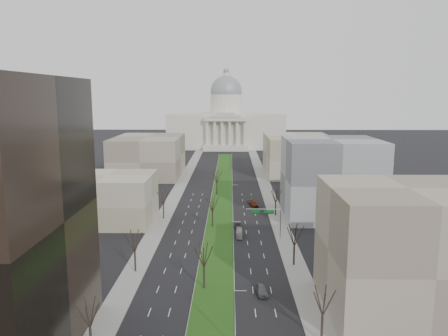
# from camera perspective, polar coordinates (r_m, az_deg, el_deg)

# --- Properties ---
(ground) EXTENTS (600.00, 600.00, 0.00)m
(ground) POSITION_cam_1_polar(r_m,az_deg,el_deg) (164.41, -0.25, -3.53)
(ground) COLOR black
(ground) RESTS_ON ground
(median) EXTENTS (8.00, 222.03, 0.20)m
(median) POSITION_cam_1_polar(r_m,az_deg,el_deg) (163.41, -0.25, -3.57)
(median) COLOR #999993
(median) RESTS_ON ground
(sidewalk_left) EXTENTS (5.00, 330.00, 0.15)m
(sidewalk_left) POSITION_cam_1_polar(r_m,az_deg,el_deg) (141.65, -7.57, -5.76)
(sidewalk_left) COLOR gray
(sidewalk_left) RESTS_ON ground
(sidewalk_right) EXTENTS (5.00, 330.00, 0.15)m
(sidewalk_right) POSITION_cam_1_polar(r_m,az_deg,el_deg) (140.89, 6.73, -5.82)
(sidewalk_right) COLOR gray
(sidewalk_right) RESTS_ON ground
(capitol) EXTENTS (80.00, 46.00, 55.00)m
(capitol) POSITION_cam_1_polar(r_m,az_deg,el_deg) (310.35, 0.28, 5.77)
(capitol) COLOR beige
(capitol) RESTS_ON ground
(building_beige_left) EXTENTS (26.00, 22.00, 14.00)m
(building_beige_left) POSITION_cam_1_polar(r_m,az_deg,el_deg) (133.67, -14.87, -3.87)
(building_beige_left) COLOR tan
(building_beige_left) RESTS_ON ground
(building_tan_right) EXTENTS (26.00, 24.00, 22.00)m
(building_tan_right) POSITION_cam_1_polar(r_m,az_deg,el_deg) (82.42, 22.44, -9.92)
(building_tan_right) COLOR gray
(building_tan_right) RESTS_ON ground
(building_grey_right) EXTENTS (28.00, 26.00, 24.00)m
(building_grey_right) POSITION_cam_1_polar(r_m,az_deg,el_deg) (138.00, 13.79, -1.28)
(building_grey_right) COLOR slate
(building_grey_right) RESTS_ON ground
(building_far_left) EXTENTS (30.00, 40.00, 18.00)m
(building_far_left) POSITION_cam_1_polar(r_m,az_deg,el_deg) (205.61, -9.84, 1.56)
(building_far_left) COLOR gray
(building_far_left) RESTS_ON ground
(building_far_right) EXTENTS (30.00, 40.00, 18.00)m
(building_far_right) POSITION_cam_1_polar(r_m,az_deg,el_deg) (209.46, 9.61, 1.71)
(building_far_right) COLOR tan
(building_far_right) RESTS_ON ground
(tree_left_near) EXTENTS (5.10, 5.10, 9.18)m
(tree_left_near) POSITION_cam_1_polar(r_m,az_deg,el_deg) (68.85, -17.20, -17.55)
(tree_left_near) COLOR black
(tree_left_near) RESTS_ON ground
(tree_left_mid) EXTENTS (5.40, 5.40, 9.72)m
(tree_left_mid) POSITION_cam_1_polar(r_m,az_deg,el_deg) (95.38, -11.62, -9.24)
(tree_left_mid) COLOR black
(tree_left_mid) RESTS_ON ground
(tree_left_far) EXTENTS (5.28, 5.28, 9.50)m
(tree_left_far) POSITION_cam_1_polar(r_m,az_deg,el_deg) (133.22, -7.95, -3.75)
(tree_left_far) COLOR black
(tree_left_far) RESTS_ON ground
(tree_right_near) EXTENTS (5.16, 5.16, 9.29)m
(tree_right_near) POSITION_cam_1_polar(r_m,az_deg,el_deg) (70.74, 12.82, -16.50)
(tree_right_near) COLOR black
(tree_right_near) RESTS_ON ground
(tree_right_mid) EXTENTS (5.52, 5.52, 9.94)m
(tree_right_mid) POSITION_cam_1_polar(r_m,az_deg,el_deg) (97.96, 9.20, -8.55)
(tree_right_mid) COLOR black
(tree_right_mid) RESTS_ON ground
(tree_right_far) EXTENTS (5.04, 5.04, 9.07)m
(tree_right_far) POSITION_cam_1_polar(r_m,az_deg,el_deg) (136.37, 6.78, -3.55)
(tree_right_far) COLOR black
(tree_right_far) RESTS_ON ground
(tree_median_a) EXTENTS (5.40, 5.40, 9.72)m
(tree_median_a) POSITION_cam_1_polar(r_m,az_deg,el_deg) (85.83, -2.64, -11.22)
(tree_median_a) COLOR black
(tree_median_a) RESTS_ON ground
(tree_median_b) EXTENTS (5.40, 5.40, 9.72)m
(tree_median_b) POSITION_cam_1_polar(r_m,az_deg,el_deg) (123.97, -1.53, -4.60)
(tree_median_b) COLOR black
(tree_median_b) RESTS_ON ground
(tree_median_c) EXTENTS (5.40, 5.40, 9.72)m
(tree_median_c) POSITION_cam_1_polar(r_m,az_deg,el_deg) (163.00, -0.95, -1.13)
(tree_median_c) COLOR black
(tree_median_c) RESTS_ON ground
(streetlamp_median_a) EXTENTS (1.90, 0.20, 9.16)m
(streetlamp_median_a) POSITION_cam_1_polar(r_m,az_deg,el_deg) (68.42, 1.40, -18.97)
(streetlamp_median_a) COLOR gray
(streetlamp_median_a) RESTS_ON ground
(streetlamp_median_b) EXTENTS (1.90, 0.20, 9.16)m
(streetlamp_median_b) POSITION_cam_1_polar(r_m,az_deg,el_deg) (100.53, 1.21, -9.36)
(streetlamp_median_b) COLOR gray
(streetlamp_median_b) RESTS_ON ground
(streetlamp_median_c) EXTENTS (1.90, 0.20, 9.16)m
(streetlamp_median_c) POSITION_cam_1_polar(r_m,az_deg,el_deg) (138.95, 1.11, -3.96)
(streetlamp_median_c) COLOR gray
(streetlamp_median_c) RESTS_ON ground
(mast_arm_signs) EXTENTS (9.12, 0.24, 8.09)m
(mast_arm_signs) POSITION_cam_1_polar(r_m,az_deg,el_deg) (114.95, 6.05, -6.27)
(mast_arm_signs) COLOR gray
(mast_arm_signs) RESTS_ON ground
(car_grey_near) EXTENTS (2.48, 5.17, 1.70)m
(car_grey_near) POSITION_cam_1_polar(r_m,az_deg,el_deg) (86.33, 4.93, -15.55)
(car_grey_near) COLOR #4C4E54
(car_grey_near) RESTS_ON ground
(car_black) EXTENTS (1.70, 4.36, 1.41)m
(car_black) POSITION_cam_1_polar(r_m,az_deg,el_deg) (124.69, 1.80, -7.53)
(car_black) COLOR black
(car_black) RESTS_ON ground
(car_red) EXTENTS (3.23, 5.95, 1.63)m
(car_red) POSITION_cam_1_polar(r_m,az_deg,el_deg) (148.60, 3.88, -4.66)
(car_red) COLOR #62220D
(car_red) RESTS_ON ground
(car_grey_far) EXTENTS (3.36, 5.85, 1.54)m
(car_grey_far) POSITION_cam_1_polar(r_m,az_deg,el_deg) (151.75, 3.66, -4.37)
(car_grey_far) COLOR #505359
(car_grey_far) RESTS_ON ground
(box_van) EXTENTS (1.63, 6.71, 1.87)m
(box_van) POSITION_cam_1_polar(r_m,az_deg,el_deg) (117.70, 2.01, -8.47)
(box_van) COLOR silver
(box_van) RESTS_ON ground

